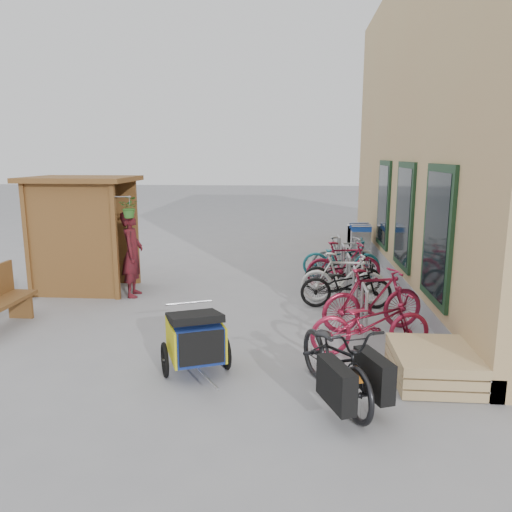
# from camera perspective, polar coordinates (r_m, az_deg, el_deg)

# --- Properties ---
(ground) EXTENTS (80.00, 80.00, 0.00)m
(ground) POSITION_cam_1_polar(r_m,az_deg,el_deg) (8.13, -4.41, -8.99)
(ground) COLOR gray
(kiosk) EXTENTS (2.49, 1.65, 2.40)m
(kiosk) POSITION_cam_1_polar(r_m,az_deg,el_deg) (11.03, -19.59, 4.13)
(kiosk) COLOR brown
(kiosk) RESTS_ON ground
(bike_rack) EXTENTS (0.05, 5.35, 0.86)m
(bike_rack) POSITION_cam_1_polar(r_m,az_deg,el_deg) (10.24, 10.50, -1.81)
(bike_rack) COLOR #A5A8AD
(bike_rack) RESTS_ON ground
(pallet_stack) EXTENTS (1.00, 1.20, 0.40)m
(pallet_stack) POSITION_cam_1_polar(r_m,az_deg,el_deg) (6.89, 19.58, -11.63)
(pallet_stack) COLOR tan
(pallet_stack) RESTS_ON ground
(shopping_carts) EXTENTS (0.55, 1.51, 0.98)m
(shopping_carts) POSITION_cam_1_polar(r_m,az_deg,el_deg) (14.43, 11.60, 2.21)
(shopping_carts) COLOR silver
(shopping_carts) RESTS_ON ground
(child_trailer) EXTENTS (0.99, 1.50, 0.87)m
(child_trailer) POSITION_cam_1_polar(r_m,az_deg,el_deg) (6.70, -6.94, -9.18)
(child_trailer) COLOR navy
(child_trailer) RESTS_ON ground
(cargo_bike) EXTENTS (1.27, 1.97, 0.98)m
(cargo_bike) POSITION_cam_1_polar(r_m,az_deg,el_deg) (6.03, 9.25, -11.65)
(cargo_bike) COLOR black
(cargo_bike) RESTS_ON ground
(person_kiosk) EXTENTS (0.47, 0.67, 1.75)m
(person_kiosk) POSITION_cam_1_polar(r_m,az_deg,el_deg) (10.38, -13.95, 0.23)
(person_kiosk) COLOR maroon
(person_kiosk) RESTS_ON ground
(bike_0) EXTENTS (1.86, 0.97, 0.93)m
(bike_0) POSITION_cam_1_polar(r_m,az_deg,el_deg) (7.43, 12.94, -7.43)
(bike_0) COLOR maroon
(bike_0) RESTS_ON ground
(bike_1) EXTENTS (1.82, 1.00, 1.05)m
(bike_1) POSITION_cam_1_polar(r_m,az_deg,el_deg) (8.37, 13.21, -4.86)
(bike_1) COLOR maroon
(bike_1) RESTS_ON ground
(bike_2) EXTENTS (1.71, 0.61, 0.90)m
(bike_2) POSITION_cam_1_polar(r_m,az_deg,el_deg) (9.52, 10.25, -3.25)
(bike_2) COLOR black
(bike_2) RESTS_ON ground
(bike_3) EXTENTS (1.68, 0.58, 0.99)m
(bike_3) POSITION_cam_1_polar(r_m,az_deg,el_deg) (9.81, 9.94, -2.50)
(bike_3) COLOR white
(bike_3) RESTS_ON ground
(bike_4) EXTENTS (1.62, 0.61, 0.84)m
(bike_4) POSITION_cam_1_polar(r_m,az_deg,el_deg) (10.58, 9.84, -1.89)
(bike_4) COLOR black
(bike_4) RESTS_ON ground
(bike_5) EXTENTS (1.72, 0.75, 1.00)m
(bike_5) POSITION_cam_1_polar(r_m,az_deg,el_deg) (11.03, 10.00, -0.93)
(bike_5) COLOR maroon
(bike_5) RESTS_ON ground
(bike_6) EXTENTS (1.79, 0.65, 0.94)m
(bike_6) POSITION_cam_1_polar(r_m,az_deg,el_deg) (11.78, 9.71, -0.29)
(bike_6) COLOR #1A616B
(bike_6) RESTS_ON ground
(bike_7) EXTENTS (1.63, 0.82, 0.94)m
(bike_7) POSITION_cam_1_polar(r_m,az_deg,el_deg) (12.12, 9.91, 0.05)
(bike_7) COLOR #9E9EA2
(bike_7) RESTS_ON ground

